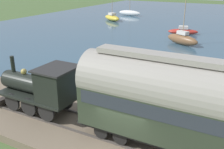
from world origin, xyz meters
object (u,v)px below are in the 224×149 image
(sailboat_yellow, at_px, (112,17))
(steam_locomotive, at_px, (43,86))
(sailboat_brown, at_px, (182,39))
(passenger_coach, at_px, (168,100))
(sailboat_red, at_px, (183,31))
(sailboat_white, at_px, (130,13))

(sailboat_yellow, bearing_deg, steam_locomotive, -123.67)
(steam_locomotive, relative_size, sailboat_brown, 0.79)
(passenger_coach, relative_size, sailboat_red, 1.34)
(sailboat_brown, bearing_deg, sailboat_yellow, 79.54)
(passenger_coach, height_order, sailboat_yellow, sailboat_yellow)
(sailboat_white, bearing_deg, sailboat_brown, -137.17)
(sailboat_yellow, relative_size, sailboat_red, 1.05)
(passenger_coach, bearing_deg, steam_locomotive, 90.00)
(passenger_coach, bearing_deg, sailboat_red, 12.41)
(sailboat_yellow, bearing_deg, sailboat_red, -79.17)
(sailboat_yellow, xyz_separation_m, sailboat_red, (-6.80, -16.01, -0.12))
(steam_locomotive, relative_size, sailboat_white, 0.61)
(sailboat_brown, xyz_separation_m, sailboat_red, (6.54, 1.52, -0.23))
(sailboat_brown, height_order, sailboat_white, sailboat_white)
(sailboat_red, bearing_deg, steam_locomotive, 160.80)
(sailboat_yellow, xyz_separation_m, sailboat_white, (8.36, -0.03, 0.02))
(steam_locomotive, height_order, passenger_coach, passenger_coach)
(passenger_coach, distance_m, sailboat_brown, 23.81)
(sailboat_red, bearing_deg, sailboat_white, 29.04)
(sailboat_brown, relative_size, sailboat_white, 0.78)
(passenger_coach, xyz_separation_m, sailboat_red, (29.71, 6.54, -2.56))
(steam_locomotive, bearing_deg, sailboat_brown, -5.96)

